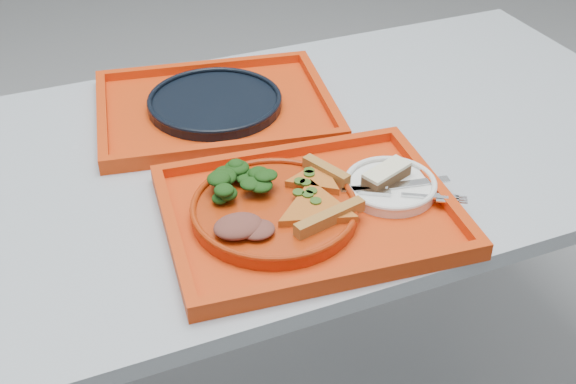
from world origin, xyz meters
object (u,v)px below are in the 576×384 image
object	(u,v)px
dinner_plate	(274,211)
tray_far	(215,110)
navy_plate	(215,104)
dessert_bar	(386,174)
tray_main	(309,214)

from	to	relation	value
dinner_plate	tray_far	bearing A→B (deg)	86.76
tray_far	navy_plate	size ratio (longest dim) A/B	1.73
tray_far	dessert_bar	bearing A→B (deg)	-54.49
dessert_bar	tray_far	bearing A→B (deg)	95.04
dinner_plate	navy_plate	distance (m)	0.37
navy_plate	tray_far	bearing A→B (deg)	0.00
tray_far	navy_plate	bearing A→B (deg)	-170.33
navy_plate	dessert_bar	size ratio (longest dim) A/B	2.81
dinner_plate	navy_plate	size ratio (longest dim) A/B	1.00
tray_main	dessert_bar	world-z (taller)	dessert_bar
tray_far	dessert_bar	world-z (taller)	dessert_bar
dinner_plate	navy_plate	xyz separation A→B (m)	(0.02, 0.37, -0.00)
navy_plate	dessert_bar	distance (m)	0.41
dinner_plate	dessert_bar	bearing A→B (deg)	0.53
tray_main	tray_far	bearing A→B (deg)	100.96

